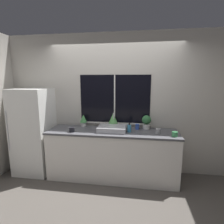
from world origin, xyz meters
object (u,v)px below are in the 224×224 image
Objects in this scene: mug_black at (72,130)px; potted_plant_left at (83,120)px; refrigerator at (34,131)px; sink at (112,129)px; mug_green at (175,134)px; potted_plant_right at (146,121)px; mug_grey at (158,131)px; soap_bottle at (129,128)px; potted_plant_center at (113,119)px; mug_blue at (137,127)px.

potted_plant_left is at bearing 77.67° from mug_black.
mug_black is at bearing -102.33° from potted_plant_left.
refrigerator reaches higher than potted_plant_left.
mug_green is at bearing -8.64° from sink.
potted_plant_right is 2.90× the size of mug_grey.
soap_bottle is at bearing 8.31° from mug_black.
potted_plant_right is 0.41m from soap_bottle.
potted_plant_center is (-0.01, 0.24, 0.11)m from sink.
potted_plant_center is at bearing 141.74° from soap_bottle.
mug_black is at bearing -149.40° from potted_plant_center.
soap_bottle is 1.83× the size of mug_green.
potted_plant_center is at bearing 7.50° from refrigerator.
refrigerator reaches higher than sink.
potted_plant_right is at bearing 21.03° from sink.
potted_plant_center is 1.08× the size of potted_plant_right.
potted_plant_right is 0.36m from mug_grey.
sink is 1.78× the size of potted_plant_center.
potted_plant_right reaches higher than mug_blue.
refrigerator is 18.42× the size of mug_grey.
potted_plant_left is 1.45m from mug_grey.
potted_plant_right is at bearing -0.00° from potted_plant_left.
mug_green is 0.98× the size of mug_black.
potted_plant_left is at bearing 180.00° from potted_plant_center.
potted_plant_right is 0.61m from mug_green.
potted_plant_left reaches higher than soap_bottle.
potted_plant_left reaches higher than mug_grey.
soap_bottle is 1.88× the size of mug_grey.
soap_bottle is 0.25m from mug_blue.
refrigerator is 17.98× the size of mug_green.
soap_bottle is at bearing -124.26° from mug_blue.
potted_plant_center is 1.15m from mug_green.
potted_plant_left is at bearing 12.07° from refrigerator.
mug_black is at bearing -179.90° from mug_green.
soap_bottle is 1.02m from mug_black.
potted_plant_center is 0.80m from mug_black.
mug_green is (0.75, -0.14, -0.03)m from soap_bottle.
mug_blue is (0.46, 0.19, 0.00)m from sink.
refrigerator is 9.81× the size of soap_bottle.
potted_plant_center is 0.43m from soap_bottle.
potted_plant_right is at bearing 17.07° from mug_black.
mug_green is 1.02× the size of mug_grey.
potted_plant_left is 2.48× the size of mug_blue.
refrigerator is 5.87× the size of potted_plant_center.
refrigerator is 1.00m from potted_plant_left.
mug_green is 0.27m from mug_grey.
mug_blue reaches higher than mug_green.
mug_blue reaches higher than mug_black.
mug_blue reaches higher than mug_grey.
soap_bottle is 1.75× the size of mug_blue.
refrigerator reaches higher than potted_plant_right.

